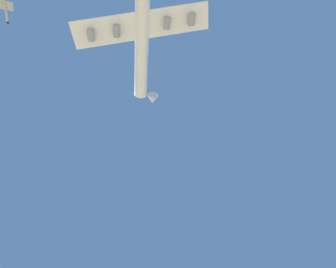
% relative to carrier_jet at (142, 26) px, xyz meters
% --- Properties ---
extents(carrier_jet, '(57.15, 70.23, 21.69)m').
position_rel_carrier_jet_xyz_m(carrier_jet, '(0.00, 0.00, 0.00)').
color(carrier_jet, white).
extents(chase_jet_left_wing, '(13.15, 12.50, 4.00)m').
position_rel_carrier_jet_xyz_m(chase_jet_left_wing, '(56.09, 41.75, 23.42)').
color(chase_jet_left_wing, '#999EA3').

